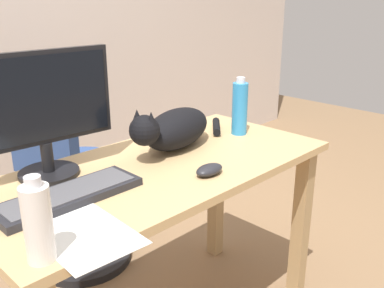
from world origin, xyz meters
TOP-DOWN VIEW (x-y plane):
  - desk at (0.00, 0.00)m, footprint 1.31×0.62m
  - office_chair at (0.01, 0.67)m, footprint 0.50×0.48m
  - monitor at (-0.32, 0.20)m, footprint 0.48×0.20m
  - keyboard at (-0.37, -0.01)m, footprint 0.44×0.15m
  - cat at (0.16, 0.09)m, footprint 0.60×0.26m
  - computer_mouse at (0.06, -0.18)m, footprint 0.11×0.06m
  - paper_sheet at (-0.44, -0.22)m, footprint 0.23×0.31m
  - water_bottle at (0.48, 0.03)m, footprint 0.07×0.07m
  - spray_bottle at (-0.57, -0.24)m, footprint 0.07×0.07m

SIDE VIEW (x-z plane):
  - office_chair at x=0.01m, z-range -0.06..0.89m
  - desk at x=0.00m, z-range 0.25..0.99m
  - paper_sheet at x=-0.44m, z-range 0.75..0.75m
  - keyboard at x=-0.37m, z-range 0.75..0.78m
  - computer_mouse at x=0.06m, z-range 0.75..0.78m
  - cat at x=0.16m, z-range 0.73..0.93m
  - spray_bottle at x=-0.57m, z-range 0.74..0.95m
  - water_bottle at x=0.48m, z-range 0.74..0.99m
  - monitor at x=-0.32m, z-range 0.77..1.18m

